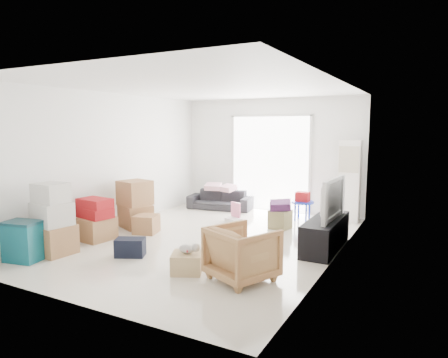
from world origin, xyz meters
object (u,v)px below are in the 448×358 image
at_px(ac_tower, 349,181).
at_px(storage_bins, 23,241).
at_px(sofa, 220,197).
at_px(wood_crate, 187,263).
at_px(television, 326,214).
at_px(tv_console, 325,234).
at_px(armchair, 242,251).
at_px(kids_table, 302,200).
at_px(ottoman, 280,219).

distance_m(ac_tower, storage_bins, 6.30).
relative_size(sofa, wood_crate, 3.80).
xyz_separation_m(television, storage_bins, (-3.90, -2.76, -0.29)).
distance_m(television, storage_bins, 4.78).
bearing_deg(sofa, tv_console, -42.22).
height_order(tv_console, television, television).
relative_size(armchair, storage_bins, 1.30).
xyz_separation_m(ac_tower, armchair, (-0.59, -4.07, -0.48)).
relative_size(television, wood_crate, 2.86).
height_order(tv_console, wood_crate, tv_console).
height_order(tv_console, armchair, armchair).
relative_size(storage_bins, kids_table, 0.99).
bearing_deg(sofa, storage_bins, -108.23).
xyz_separation_m(storage_bins, ottoman, (2.77, 3.69, -0.12)).
xyz_separation_m(ac_tower, sofa, (-3.06, -0.15, -0.57)).
bearing_deg(tv_console, ac_tower, 91.30).
xyz_separation_m(ottoman, kids_table, (0.18, 0.88, 0.26)).
bearing_deg(armchair, tv_console, -84.26).
relative_size(television, storage_bins, 1.92).
distance_m(sofa, wood_crate, 4.37).
relative_size(ac_tower, kids_table, 2.81).
relative_size(television, armchair, 1.48).
xyz_separation_m(armchair, wood_crate, (-0.80, -0.12, -0.26)).
distance_m(sofa, kids_table, 2.18).
bearing_deg(wood_crate, ottoman, 83.95).
bearing_deg(television, tv_console, 0.00).
bearing_deg(armchair, television, -84.26).
relative_size(sofa, kids_table, 2.52).
distance_m(ottoman, wood_crate, 2.94).
bearing_deg(sofa, ottoman, -38.33).
distance_m(ac_tower, tv_console, 2.28).
distance_m(armchair, wood_crate, 0.85).
xyz_separation_m(television, kids_table, (-0.95, 1.81, -0.15)).
bearing_deg(armchair, sofa, -33.17).
distance_m(ac_tower, kids_table, 1.07).
relative_size(tv_console, ottoman, 4.19).
bearing_deg(ottoman, kids_table, 78.17).
relative_size(ac_tower, wood_crate, 4.23).
relative_size(tv_console, wood_crate, 3.75).
height_order(tv_console, sofa, sofa).
bearing_deg(tv_console, armchair, -108.91).
bearing_deg(ottoman, wood_crate, -96.05).
bearing_deg(tv_console, sofa, 146.68).
height_order(armchair, kids_table, armchair).
xyz_separation_m(tv_console, armchair, (-0.64, -1.88, 0.14)).
bearing_deg(storage_bins, ottoman, 53.11).
bearing_deg(storage_bins, kids_table, 57.14).
height_order(sofa, armchair, armchair).
xyz_separation_m(storage_bins, kids_table, (2.95, 4.57, 0.13)).
xyz_separation_m(ac_tower, ottoman, (-1.08, -1.27, -0.69)).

